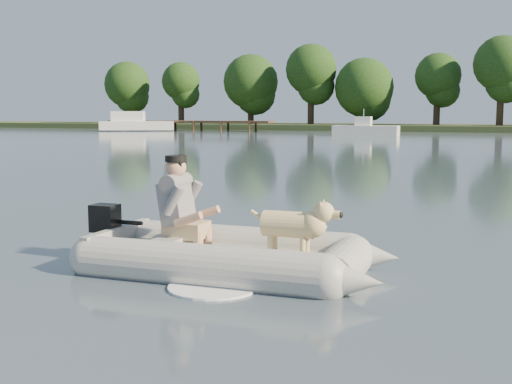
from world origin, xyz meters
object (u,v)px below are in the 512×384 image
at_px(dinghy, 232,219).
at_px(cabin_cruiser, 137,121).
at_px(motorboat, 366,123).
at_px(dog, 289,229).
at_px(man, 178,200).
at_px(dock, 189,126).

height_order(dinghy, cabin_cruiser, cabin_cruiser).
bearing_deg(motorboat, dog, -81.11).
bearing_deg(motorboat, dinghy, -81.99).
height_order(man, motorboat, motorboat).
xyz_separation_m(dinghy, motorboat, (-7.12, 44.63, 0.39)).
height_order(man, cabin_cruiser, cabin_cruiser).
bearing_deg(man, cabin_cruiser, 120.68).
distance_m(dinghy, cabin_cruiser, 58.45).
distance_m(man, cabin_cruiser, 58.02).
bearing_deg(cabin_cruiser, motorboat, -34.68).
relative_size(dinghy, man, 4.06).
xyz_separation_m(dinghy, man, (-0.75, 0.04, 0.19)).
distance_m(dinghy, man, 0.78).
relative_size(dog, motorboat, 0.19).
bearing_deg(dinghy, dock, 116.24).
bearing_deg(cabin_cruiser, man, -81.78).
distance_m(dock, man, 58.15).
distance_m(dock, cabin_cruiser, 5.17).
relative_size(man, cabin_cruiser, 0.15).
distance_m(dock, dinghy, 58.52).
distance_m(dog, motorboat, 45.25).
bearing_deg(dock, cabin_cruiser, -149.45).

